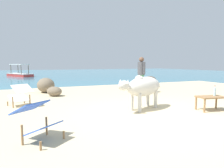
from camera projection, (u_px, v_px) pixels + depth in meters
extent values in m
cube|color=#CCB78E|center=(156.00, 115.00, 5.05)|extent=(18.00, 14.00, 0.04)
cube|color=teal|center=(56.00, 74.00, 25.24)|extent=(60.00, 36.00, 0.03)
cylinder|color=beige|center=(140.00, 103.00, 5.29)|extent=(0.10, 0.10, 0.51)
cylinder|color=beige|center=(132.00, 101.00, 5.49)|extent=(0.10, 0.10, 0.51)
cylinder|color=beige|center=(156.00, 99.00, 5.82)|extent=(0.10, 0.10, 0.51)
cylinder|color=beige|center=(148.00, 98.00, 6.02)|extent=(0.10, 0.10, 0.51)
ellipsoid|color=beige|center=(144.00, 86.00, 5.61)|extent=(1.49, 0.99, 0.56)
ellipsoid|color=beige|center=(124.00, 86.00, 5.00)|extent=(0.43, 0.34, 0.26)
cone|color=beige|center=(128.00, 82.00, 4.90)|extent=(0.12, 0.12, 0.09)
cone|color=beige|center=(120.00, 81.00, 5.08)|extent=(0.12, 0.12, 0.09)
ellipsoid|color=beige|center=(139.00, 79.00, 5.42)|extent=(0.32, 0.30, 0.19)
cube|color=olive|center=(211.00, 97.00, 5.48)|extent=(0.83, 0.57, 0.04)
cylinder|color=olive|center=(216.00, 102.00, 5.75)|extent=(0.05, 0.05, 0.37)
cylinder|color=olive|center=(196.00, 103.00, 5.60)|extent=(0.05, 0.05, 0.37)
cylinder|color=olive|center=(205.00, 106.00, 5.25)|extent=(0.05, 0.05, 0.37)
cylinder|color=#A3C6D1|center=(215.00, 92.00, 5.56)|extent=(0.07, 0.07, 0.22)
cylinder|color=#A3C6D1|center=(215.00, 87.00, 5.55)|extent=(0.03, 0.03, 0.06)
cylinder|color=red|center=(215.00, 86.00, 5.54)|extent=(0.03, 0.03, 0.02)
cylinder|color=olive|center=(8.00, 104.00, 6.08)|extent=(0.04, 0.04, 0.14)
cylinder|color=olive|center=(24.00, 101.00, 6.47)|extent=(0.04, 0.04, 0.14)
cylinder|color=olive|center=(13.00, 102.00, 5.80)|extent=(0.04, 0.04, 0.34)
cylinder|color=olive|center=(30.00, 100.00, 6.19)|extent=(0.04, 0.04, 0.34)
cube|color=silver|center=(19.00, 98.00, 6.12)|extent=(0.66, 0.61, 0.21)
cube|color=silver|center=(23.00, 89.00, 5.88)|extent=(0.67, 0.64, 0.23)
cylinder|color=olive|center=(64.00, 135.00, 3.43)|extent=(0.04, 0.04, 0.14)
cylinder|color=olive|center=(41.00, 146.00, 2.97)|extent=(0.04, 0.04, 0.14)
cylinder|color=olive|center=(47.00, 126.00, 3.61)|extent=(0.04, 0.04, 0.34)
cylinder|color=olive|center=(22.00, 135.00, 3.15)|extent=(0.04, 0.04, 0.34)
cube|color=#3D66C6|center=(44.00, 128.00, 3.27)|extent=(0.68, 0.66, 0.21)
cube|color=#3D66C6|center=(30.00, 107.00, 3.38)|extent=(0.70, 0.69, 0.23)
cylinder|color=#428956|center=(142.00, 84.00, 8.75)|extent=(0.14, 0.14, 0.82)
cylinder|color=#428956|center=(140.00, 84.00, 8.91)|extent=(0.14, 0.14, 0.82)
cylinder|color=#4C4C51|center=(141.00, 68.00, 8.75)|extent=(0.32, 0.32, 0.58)
cylinder|color=#4C4C51|center=(144.00, 68.00, 8.57)|extent=(0.09, 0.09, 0.52)
cylinder|color=#4C4C51|center=(139.00, 68.00, 8.93)|extent=(0.09, 0.09, 0.52)
sphere|color=brown|center=(142.00, 59.00, 8.71)|extent=(0.22, 0.22, 0.22)
ellipsoid|color=brown|center=(150.00, 81.00, 11.03)|extent=(1.09, 1.12, 0.62)
ellipsoid|color=#756651|center=(54.00, 91.00, 7.91)|extent=(0.81, 0.82, 0.39)
ellipsoid|color=#756651|center=(46.00, 85.00, 8.90)|extent=(0.88, 0.99, 0.67)
cube|color=#C63833|center=(20.00, 75.00, 20.35)|extent=(2.73, 3.67, 0.28)
cube|color=white|center=(20.00, 74.00, 20.33)|extent=(2.81, 3.76, 0.04)
cylinder|color=brown|center=(11.00, 69.00, 20.64)|extent=(0.06, 0.06, 0.95)
cylinder|color=brown|center=(18.00, 69.00, 21.25)|extent=(0.06, 0.06, 0.95)
cylinder|color=brown|center=(21.00, 70.00, 19.32)|extent=(0.06, 0.06, 0.95)
cylinder|color=brown|center=(28.00, 69.00, 19.93)|extent=(0.06, 0.06, 0.95)
cube|color=silver|center=(19.00, 64.00, 20.23)|extent=(2.06, 2.65, 0.06)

